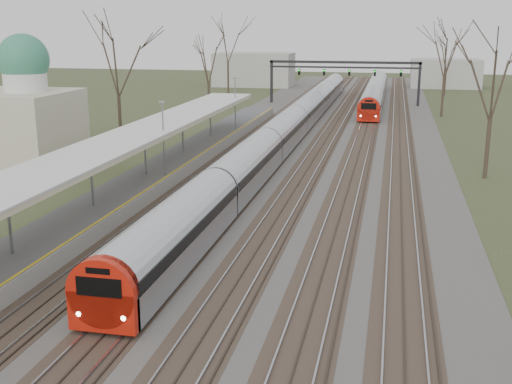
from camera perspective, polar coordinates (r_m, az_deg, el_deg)
track_bed at (r=62.36m, az=5.53°, el=4.56°), size 24.00×160.00×0.22m
platform at (r=47.59m, az=-8.18°, el=1.87°), size 3.50×69.00×1.00m
canopy at (r=42.82m, az=-10.42°, el=5.04°), size 4.10×50.00×3.11m
dome_building at (r=53.14m, az=-21.13°, el=5.90°), size 10.00×8.00×10.30m
signal_gantry at (r=91.47m, az=7.86°, el=10.74°), size 21.00×0.59×6.08m
tree_west_far at (r=59.26m, az=-12.28°, el=11.52°), size 5.50×5.50×11.33m
tree_east_far at (r=48.64m, az=20.38°, el=9.49°), size 5.00×5.00×10.30m
train_near at (r=65.43m, az=3.45°, el=6.33°), size 2.62×90.21×3.05m
train_far at (r=96.07m, az=10.53°, el=8.75°), size 2.62×45.21×3.05m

